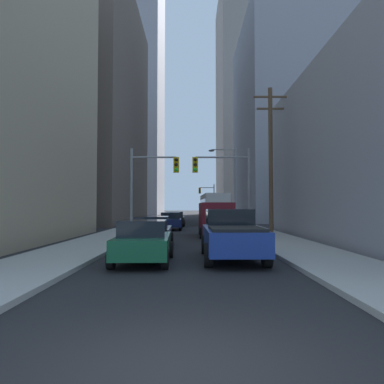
{
  "coord_description": "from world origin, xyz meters",
  "views": [
    {
      "loc": [
        0.12,
        -4.53,
        1.99
      ],
      "look_at": [
        0.0,
        39.53,
        3.77
      ],
      "focal_mm": 34.44,
      "sensor_mm": 36.0,
      "label": 1
    }
  ],
  "objects_px": {
    "sedan_green": "(145,241)",
    "traffic_signal_near_left": "(153,177)",
    "sedan_black": "(176,219)",
    "sedan_navy": "(172,221)",
    "traffic_signal_near_right": "(225,177)",
    "cargo_van_maroon": "(216,217)",
    "sedan_grey": "(153,231)",
    "traffic_signal_far_right": "(209,196)",
    "pickup_truck_blue": "(232,235)",
    "city_bus": "(215,207)"
  },
  "relations": [
    {
      "from": "sedan_green",
      "to": "traffic_signal_near_left",
      "type": "height_order",
      "value": "traffic_signal_near_left"
    },
    {
      "from": "city_bus",
      "to": "traffic_signal_near_left",
      "type": "height_order",
      "value": "traffic_signal_near_left"
    },
    {
      "from": "sedan_navy",
      "to": "traffic_signal_far_right",
      "type": "height_order",
      "value": "traffic_signal_far_right"
    },
    {
      "from": "sedan_black",
      "to": "traffic_signal_near_left",
      "type": "relative_size",
      "value": 0.7
    },
    {
      "from": "sedan_green",
      "to": "sedan_grey",
      "type": "xyz_separation_m",
      "value": [
        -0.26,
        5.26,
        0.0
      ]
    },
    {
      "from": "pickup_truck_blue",
      "to": "cargo_van_maroon",
      "type": "height_order",
      "value": "cargo_van_maroon"
    },
    {
      "from": "pickup_truck_blue",
      "to": "traffic_signal_near_right",
      "type": "xyz_separation_m",
      "value": [
        0.71,
        11.11,
        3.12
      ]
    },
    {
      "from": "city_bus",
      "to": "sedan_green",
      "type": "distance_m",
      "value": 29.75
    },
    {
      "from": "city_bus",
      "to": "sedan_black",
      "type": "xyz_separation_m",
      "value": [
        -4.2,
        -4.99,
        -1.16
      ]
    },
    {
      "from": "cargo_van_maroon",
      "to": "sedan_black",
      "type": "xyz_separation_m",
      "value": [
        -3.26,
        12.92,
        -0.52
      ]
    },
    {
      "from": "pickup_truck_blue",
      "to": "city_bus",
      "type": "bearing_deg",
      "value": 88.01
    },
    {
      "from": "pickup_truck_blue",
      "to": "sedan_black",
      "type": "xyz_separation_m",
      "value": [
        -3.2,
        23.52,
        -0.16
      ]
    },
    {
      "from": "pickup_truck_blue",
      "to": "traffic_signal_near_left",
      "type": "xyz_separation_m",
      "value": [
        -4.24,
        11.11,
        3.09
      ]
    },
    {
      "from": "sedan_green",
      "to": "sedan_grey",
      "type": "height_order",
      "value": "same"
    },
    {
      "from": "pickup_truck_blue",
      "to": "cargo_van_maroon",
      "type": "relative_size",
      "value": 1.03
    },
    {
      "from": "sedan_green",
      "to": "sedan_navy",
      "type": "bearing_deg",
      "value": 90.39
    },
    {
      "from": "city_bus",
      "to": "traffic_signal_far_right",
      "type": "height_order",
      "value": "traffic_signal_far_right"
    },
    {
      "from": "city_bus",
      "to": "traffic_signal_far_right",
      "type": "xyz_separation_m",
      "value": [
        0.26,
        22.52,
        2.07
      ]
    },
    {
      "from": "sedan_grey",
      "to": "traffic_signal_far_right",
      "type": "height_order",
      "value": "traffic_signal_far_right"
    },
    {
      "from": "city_bus",
      "to": "pickup_truck_blue",
      "type": "height_order",
      "value": "city_bus"
    },
    {
      "from": "sedan_black",
      "to": "traffic_signal_far_right",
      "type": "distance_m",
      "value": 28.04
    },
    {
      "from": "sedan_navy",
      "to": "traffic_signal_far_right",
      "type": "relative_size",
      "value": 0.71
    },
    {
      "from": "sedan_green",
      "to": "sedan_grey",
      "type": "bearing_deg",
      "value": 92.84
    },
    {
      "from": "pickup_truck_blue",
      "to": "traffic_signal_near_right",
      "type": "relative_size",
      "value": 0.9
    },
    {
      "from": "city_bus",
      "to": "pickup_truck_blue",
      "type": "distance_m",
      "value": 28.54
    },
    {
      "from": "sedan_black",
      "to": "traffic_signal_far_right",
      "type": "xyz_separation_m",
      "value": [
        4.45,
        27.5,
        3.22
      ]
    },
    {
      "from": "cargo_van_maroon",
      "to": "traffic_signal_near_left",
      "type": "height_order",
      "value": "traffic_signal_near_left"
    },
    {
      "from": "pickup_truck_blue",
      "to": "traffic_signal_near_right",
      "type": "bearing_deg",
      "value": 86.33
    },
    {
      "from": "sedan_grey",
      "to": "traffic_signal_far_right",
      "type": "distance_m",
      "value": 47.03
    },
    {
      "from": "sedan_black",
      "to": "sedan_grey",
      "type": "bearing_deg",
      "value": -90.81
    },
    {
      "from": "traffic_signal_near_left",
      "to": "traffic_signal_far_right",
      "type": "distance_m",
      "value": 40.29
    },
    {
      "from": "cargo_van_maroon",
      "to": "traffic_signal_near_left",
      "type": "bearing_deg",
      "value": 173.19
    },
    {
      "from": "city_bus",
      "to": "traffic_signal_near_left",
      "type": "relative_size",
      "value": 1.93
    },
    {
      "from": "city_bus",
      "to": "cargo_van_maroon",
      "type": "relative_size",
      "value": 2.2
    },
    {
      "from": "sedan_green",
      "to": "sedan_black",
      "type": "bearing_deg",
      "value": 89.97
    },
    {
      "from": "sedan_grey",
      "to": "pickup_truck_blue",
      "type": "bearing_deg",
      "value": -51.32
    },
    {
      "from": "sedan_black",
      "to": "traffic_signal_near_left",
      "type": "bearing_deg",
      "value": -94.78
    },
    {
      "from": "sedan_navy",
      "to": "traffic_signal_near_right",
      "type": "xyz_separation_m",
      "value": [
        4.06,
        -6.74,
        3.28
      ]
    },
    {
      "from": "cargo_van_maroon",
      "to": "traffic_signal_far_right",
      "type": "height_order",
      "value": "traffic_signal_far_right"
    },
    {
      "from": "sedan_green",
      "to": "sedan_navy",
      "type": "distance_m",
      "value": 18.78
    },
    {
      "from": "cargo_van_maroon",
      "to": "sedan_black",
      "type": "relative_size",
      "value": 1.25
    },
    {
      "from": "cargo_van_maroon",
      "to": "city_bus",
      "type": "bearing_deg",
      "value": 87.02
    },
    {
      "from": "cargo_van_maroon",
      "to": "sedan_black",
      "type": "bearing_deg",
      "value": 104.17
    },
    {
      "from": "pickup_truck_blue",
      "to": "sedan_green",
      "type": "bearing_deg",
      "value": -164.03
    },
    {
      "from": "sedan_grey",
      "to": "traffic_signal_near_left",
      "type": "xyz_separation_m",
      "value": [
        -0.76,
        6.77,
        3.25
      ]
    },
    {
      "from": "sedan_green",
      "to": "traffic_signal_near_left",
      "type": "relative_size",
      "value": 0.71
    },
    {
      "from": "traffic_signal_near_left",
      "to": "traffic_signal_far_right",
      "type": "xyz_separation_m",
      "value": [
        5.49,
        39.91,
        -0.03
      ]
    },
    {
      "from": "sedan_grey",
      "to": "traffic_signal_near_left",
      "type": "height_order",
      "value": "traffic_signal_near_left"
    },
    {
      "from": "traffic_signal_far_right",
      "to": "sedan_green",
      "type": "bearing_deg",
      "value": -94.91
    },
    {
      "from": "sedan_green",
      "to": "traffic_signal_near_left",
      "type": "bearing_deg",
      "value": 94.87
    }
  ]
}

